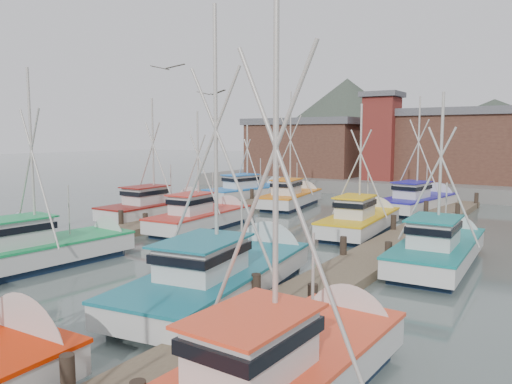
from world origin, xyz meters
The scene contains 20 objects.
ground centered at (0.00, 0.00, 0.00)m, with size 260.00×260.00×0.00m, color #495853.
dock_left centered at (-7.00, 4.04, 0.21)m, with size 2.30×46.00×1.50m.
dock_right centered at (7.00, 4.04, 0.21)m, with size 2.30×46.00×1.50m.
quay centered at (0.00, 37.00, 0.60)m, with size 44.00×16.00×1.20m, color slate.
shed_left centered at (-11.00, 35.00, 4.34)m, with size 12.72×8.48×6.20m.
shed_center centered at (6.00, 37.00, 4.69)m, with size 14.84×9.54×6.90m.
lookout_tower centered at (-2.00, 33.00, 5.55)m, with size 3.60×3.60×8.50m.
distant_hills centered at (-12.76, 122.59, 0.00)m, with size 175.00×140.00×42.00m.
boat_4 centered at (-4.48, -2.08, 0.68)m, with size 3.57×8.65×9.00m.
boat_5 centered at (4.21, -1.07, 0.69)m, with size 4.48×10.39×10.69m.
boat_7 centered at (9.52, -6.05, 0.69)m, with size 3.90×8.44×9.81m.
boat_8 centered at (-4.20, 8.11, 0.68)m, with size 3.08×8.32×7.59m.
boat_9 centered at (4.16, 12.11, 0.68)m, with size 3.22×8.54×7.97m.
boat_10 centered at (-9.37, 9.84, 0.68)m, with size 3.62×8.93×8.75m.
boat_11 centered at (9.59, 7.15, 0.68)m, with size 3.33×8.80×8.08m.
boat_12 centered at (-4.39, 19.41, 0.68)m, with size 3.83×8.76×9.56m.
boat_13 centered at (4.71, 22.51, 0.68)m, with size 4.13×9.42×9.15m.
boat_14 centered at (-9.46, 21.38, 0.68)m, with size 4.27×9.32×7.23m.
gull_near centered at (0.92, -0.41, 8.16)m, with size 1.52×0.66×0.24m.
gull_far centered at (1.08, 2.07, 7.35)m, with size 1.55×0.63×0.24m.
Camera 1 is at (14.38, -14.96, 5.58)m, focal length 35.00 mm.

